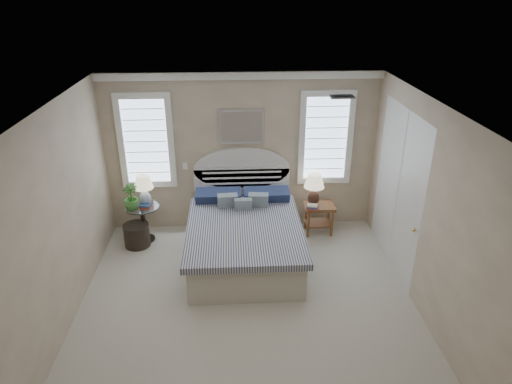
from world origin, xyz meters
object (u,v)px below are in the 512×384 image
object	(u,v)px
lamp_right	(314,186)
lamp_left	(144,187)
bed	(244,235)
floor_pot	(137,235)
nightstand_right	(319,212)
side_table_left	(143,220)

from	to	relation	value
lamp_right	lamp_left	bearing A→B (deg)	-178.93
bed	floor_pot	xyz separation A→B (m)	(-1.75, 0.43, -0.20)
nightstand_right	lamp_right	world-z (taller)	lamp_right
side_table_left	nightstand_right	size ratio (longest dim) A/B	1.19
side_table_left	lamp_right	distance (m)	2.89
bed	lamp_right	xyz separation A→B (m)	(1.19, 0.71, 0.48)
nightstand_right	bed	bearing A→B (deg)	-151.97
bed	lamp_left	world-z (taller)	bed
floor_pot	lamp_right	xyz separation A→B (m)	(2.94, 0.28, 0.68)
bed	side_table_left	distance (m)	1.75
side_table_left	nightstand_right	world-z (taller)	side_table_left
nightstand_right	lamp_right	xyz separation A→B (m)	(-0.11, 0.02, 0.48)
lamp_left	floor_pot	bearing A→B (deg)	-122.89
floor_pot	lamp_right	world-z (taller)	lamp_right
side_table_left	floor_pot	distance (m)	0.27
lamp_left	bed	bearing A→B (deg)	-22.47
lamp_left	side_table_left	bearing A→B (deg)	-128.59
bed	side_table_left	xyz separation A→B (m)	(-1.65, 0.59, 0.00)
bed	side_table_left	world-z (taller)	bed
side_table_left	lamp_right	xyz separation A→B (m)	(2.84, 0.12, 0.48)
side_table_left	nightstand_right	xyz separation A→B (m)	(2.95, 0.10, -0.00)
lamp_right	bed	bearing A→B (deg)	-149.18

